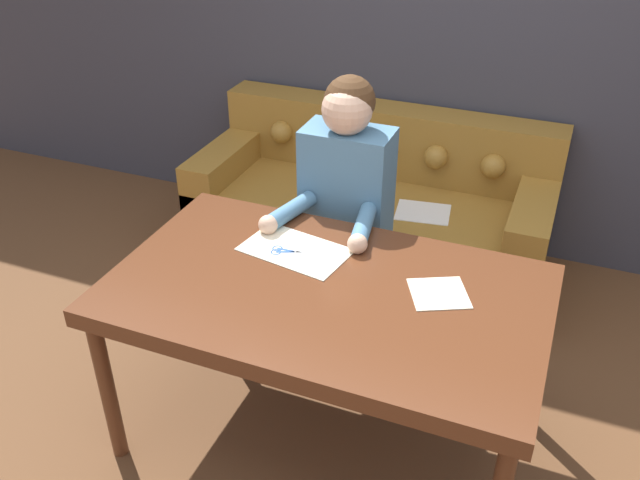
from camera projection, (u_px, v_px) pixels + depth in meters
ground_plane at (347, 435)px, 2.82m from camera, size 16.00×16.00×0.00m
wall_back at (468, 19)px, 3.52m from camera, size 8.00×0.06×2.60m
dining_table at (326, 302)px, 2.48m from camera, size 1.58×0.94×0.75m
couch at (372, 211)px, 3.82m from camera, size 1.93×0.83×0.83m
person at (345, 215)px, 3.04m from camera, size 0.47×0.57×1.30m
pattern_paper_main at (295, 250)px, 2.65m from camera, size 0.45×0.31×0.00m
pattern_paper_offcut at (439, 293)px, 2.41m from camera, size 0.26×0.26×0.00m
scissors at (288, 252)px, 2.64m from camera, size 0.21×0.10×0.01m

